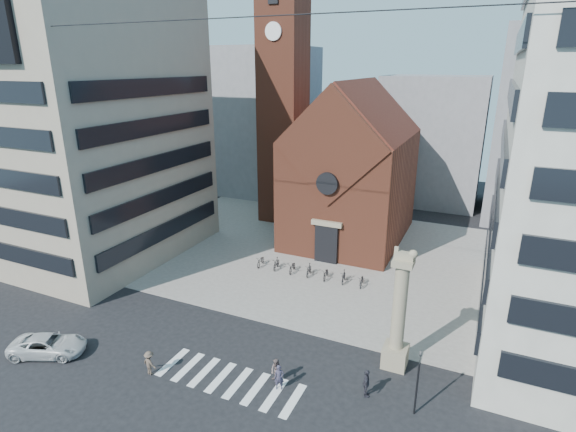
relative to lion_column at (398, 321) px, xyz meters
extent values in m
plane|color=black|center=(-10.01, -3.00, -3.46)|extent=(120.00, 120.00, 0.00)
cube|color=#9B948D|center=(-10.01, 16.00, -3.43)|extent=(46.00, 30.00, 0.05)
cube|color=brown|center=(-10.01, 22.00, 2.54)|extent=(12.00, 16.00, 12.00)
cube|color=#5C291D|center=(-10.01, 22.40, 8.54)|extent=(12.00, 15.40, 12.00)
cube|color=brown|center=(-10.01, 14.05, 8.54)|extent=(11.76, 0.50, 11.76)
cylinder|color=black|center=(-10.01, 13.60, 5.04)|extent=(2.20, 0.30, 2.20)
cube|color=black|center=(-10.01, 13.85, -1.46)|extent=(2.40, 0.30, 4.00)
cube|color=gray|center=(-10.01, 13.80, 0.84)|extent=(3.20, 0.40, 0.50)
cube|color=brown|center=(-20.01, 25.00, 11.54)|extent=(5.00, 5.00, 30.00)
cylinder|color=white|center=(-20.01, 22.40, 19.54)|extent=(2.00, 0.20, 2.00)
cube|color=gray|center=(-34.01, 7.00, 9.54)|extent=(18.00, 20.00, 26.00)
cube|color=gray|center=(-30.01, 37.00, 7.54)|extent=(16.00, 14.00, 22.00)
cube|color=gray|center=(-4.01, 42.00, 5.54)|extent=(14.00, 12.00, 18.00)
cube|color=gray|center=(11.99, 39.00, 8.54)|extent=(16.00, 14.00, 24.00)
cube|color=gray|center=(-0.01, 0.00, -2.71)|extent=(1.60, 1.60, 1.50)
cylinder|color=gray|center=(-0.01, 0.00, 1.04)|extent=(0.90, 0.90, 6.00)
cube|color=gray|center=(-0.01, 0.00, 4.24)|extent=(1.30, 1.30, 0.40)
cube|color=gray|center=(-0.01, 0.00, 4.64)|extent=(1.20, 0.50, 0.55)
sphere|color=gray|center=(0.54, 0.00, 4.89)|extent=(0.56, 0.56, 0.56)
cube|color=gray|center=(-0.51, 0.00, 5.04)|extent=(0.25, 0.15, 0.35)
cylinder|color=black|center=(1.99, -4.00, -1.71)|extent=(0.12, 0.12, 3.50)
imported|color=black|center=(1.99, -4.00, 0.44)|extent=(0.13, 0.16, 0.80)
imported|color=silver|center=(-22.54, -8.87, -2.75)|extent=(5.62, 4.25, 1.42)
imported|color=#333042|center=(-6.15, -5.36, -2.60)|extent=(0.74, 0.63, 1.71)
imported|color=#62504E|center=(-6.59, -4.85, -2.61)|extent=(0.96, 0.83, 1.69)
imported|color=#2B2A32|center=(-1.01, -3.73, -2.52)|extent=(0.71, 1.18, 1.88)
imported|color=brown|center=(-14.54, -7.60, -2.61)|extent=(1.19, 0.81, 1.70)
imported|color=black|center=(-15.73, 10.32, -2.90)|extent=(0.94, 2.00, 1.01)
imported|color=black|center=(-13.98, 10.32, -2.85)|extent=(0.79, 1.92, 1.12)
imported|color=black|center=(-12.22, 10.32, -2.90)|extent=(0.94, 2.00, 1.01)
imported|color=black|center=(-10.47, 10.32, -2.85)|extent=(0.79, 1.92, 1.12)
imported|color=black|center=(-8.71, 10.32, -2.90)|extent=(0.94, 2.00, 1.01)
imported|color=black|center=(-6.95, 10.32, -2.85)|extent=(0.79, 1.92, 1.12)
imported|color=black|center=(-5.20, 10.32, -2.90)|extent=(0.94, 2.00, 1.01)
camera|label=1|loc=(4.06, -26.43, 16.04)|focal=28.00mm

